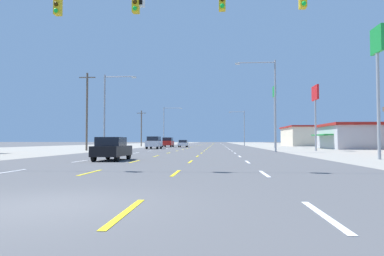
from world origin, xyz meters
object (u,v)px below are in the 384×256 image
hatchback_inner_left_nearest (112,149)px  streetlight_right_row_0 (271,98)px  suv_far_left_near (154,142)px  streetlight_left_row_1 (166,123)px  pole_sign_right_row_1 (315,100)px  pole_sign_right_row_0 (378,61)px  suv_far_left_midfar (168,142)px  streetlight_right_row_1 (243,125)px  pole_sign_right_row_2 (274,100)px  streetlight_left_row_0 (108,107)px  sedan_inner_left_mid (183,143)px

hatchback_inner_left_nearest → streetlight_right_row_0: streetlight_right_row_0 is taller
suv_far_left_near → streetlight_right_row_0: 22.49m
streetlight_left_row_1 → pole_sign_right_row_1: bearing=-57.8°
pole_sign_right_row_0 → pole_sign_right_row_1: size_ratio=1.10×
suv_far_left_midfar → streetlight_right_row_1: (16.54, 15.75, 4.12)m
hatchback_inner_left_nearest → pole_sign_right_row_2: pole_sign_right_row_2 is taller
hatchback_inner_left_nearest → streetlight_left_row_1: streetlight_left_row_1 is taller
streetlight_right_row_0 → streetlight_right_row_1: (0.05, 45.98, -1.08)m
suv_far_left_near → hatchback_inner_left_nearest: bearing=-84.3°
suv_far_left_midfar → pole_sign_right_row_0: (21.49, -45.74, 5.88)m
hatchback_inner_left_nearest → streetlight_left_row_0: size_ratio=0.42×
suv_far_left_midfar → streetlight_left_row_0: streetlight_left_row_0 is taller
streetlight_left_row_1 → suv_far_left_near: bearing=-84.8°
suv_far_left_midfar → pole_sign_right_row_2: pole_sign_right_row_2 is taller
pole_sign_right_row_2 → sedan_inner_left_mid: bearing=160.5°
pole_sign_right_row_0 → pole_sign_right_row_1: 20.63m
pole_sign_right_row_0 → streetlight_right_row_0: 16.30m
hatchback_inner_left_nearest → streetlight_left_row_1: bearing=95.4°
pole_sign_right_row_2 → suv_far_left_near: bearing=-155.9°
pole_sign_right_row_1 → streetlight_left_row_1: size_ratio=0.86×
pole_sign_right_row_0 → streetlight_left_row_0: pole_sign_right_row_0 is taller
sedan_inner_left_mid → suv_far_left_near: bearing=-101.6°
streetlight_left_row_0 → streetlight_right_row_0: 19.44m
hatchback_inner_left_nearest → suv_far_left_midfar: 48.35m
pole_sign_right_row_1 → streetlight_right_row_1: (-6.39, 40.90, -1.48)m
hatchback_inner_left_nearest → streetlight_right_row_0: size_ratio=0.36×
hatchback_inner_left_nearest → pole_sign_right_row_0: (18.22, 2.51, 6.13)m
hatchback_inner_left_nearest → sedan_inner_left_mid: hatchback_inner_left_nearest is taller
hatchback_inner_left_nearest → streetlight_right_row_0: (13.24, 18.01, 5.44)m
sedan_inner_left_mid → hatchback_inner_left_nearest: bearing=-90.0°
hatchback_inner_left_nearest → suv_far_left_near: suv_far_left_near is taller
suv_far_left_midfar → streetlight_left_row_1: streetlight_left_row_1 is taller
pole_sign_right_row_0 → streetlight_left_row_1: (-24.32, 61.48, -1.13)m
streetlight_right_row_0 → streetlight_left_row_1: 49.88m
pole_sign_right_row_0 → pole_sign_right_row_1: (1.45, 20.58, -0.28)m
sedan_inner_left_mid → suv_far_left_midfar: bearing=173.6°
streetlight_right_row_0 → streetlight_left_row_1: (-19.33, 45.98, -0.45)m
pole_sign_right_row_1 → hatchback_inner_left_nearest: bearing=-130.4°
sedan_inner_left_mid → pole_sign_right_row_2: size_ratio=0.39×
streetlight_left_row_0 → hatchback_inner_left_nearest: bearing=-71.0°
streetlight_right_row_0 → streetlight_right_row_1: 45.99m
hatchback_inner_left_nearest → streetlight_right_row_1: 65.50m
sedan_inner_left_mid → streetlight_right_row_1: 21.36m
suv_far_left_near → streetlight_right_row_1: size_ratio=0.56×
streetlight_right_row_1 → suv_far_left_midfar: bearing=-136.4°
streetlight_left_row_0 → streetlight_right_row_1: (19.47, 45.98, -0.24)m
hatchback_inner_left_nearest → sedan_inner_left_mid: 47.88m
streetlight_left_row_0 → streetlight_right_row_1: bearing=67.0°
suv_far_left_midfar → streetlight_right_row_1: 23.21m
suv_far_left_near → streetlight_right_row_0: bearing=-41.2°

